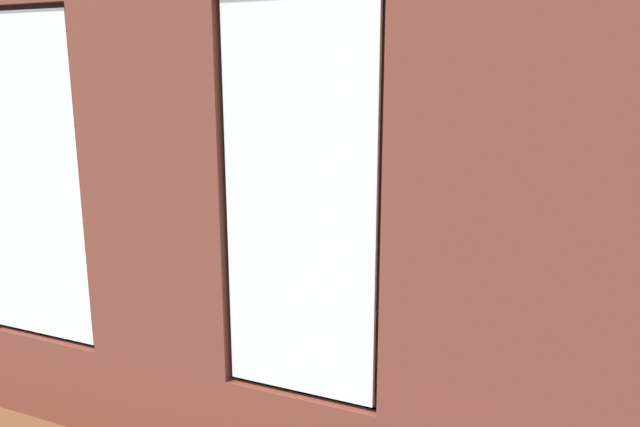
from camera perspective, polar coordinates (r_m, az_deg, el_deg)
ground_plane at (r=6.14m, az=1.35°, el=-8.70°), size 6.21×5.93×0.10m
brick_wall_with_windows at (r=3.51m, az=-14.85°, el=2.71°), size 5.61×0.30×3.25m
white_wall_right at (r=7.10m, az=-20.45°, el=7.40°), size 0.10×4.93×3.25m
couch_by_window at (r=4.56m, az=-11.69°, el=-11.79°), size 2.07×0.87×0.80m
couch_left at (r=5.06m, az=21.58°, el=-9.92°), size 1.02×2.04×0.80m
coffee_table at (r=6.06m, az=2.31°, el=-4.63°), size 1.36×0.89×0.44m
cup_ceramic at (r=5.88m, az=2.77°, el=-4.21°), size 0.08×0.08×0.09m
candle_jar at (r=6.19m, az=1.24°, el=-3.26°), size 0.08×0.08×0.10m
table_plant_small at (r=6.01m, az=2.33°, el=-3.04°), size 0.14×0.14×0.23m
remote_black at (r=6.08m, az=-1.72°, el=-3.96°), size 0.17×0.05×0.02m
remote_gray at (r=6.06m, az=6.15°, el=-4.08°), size 0.13×0.17×0.02m
media_console at (r=7.39m, az=-16.12°, el=-3.08°), size 1.11×0.42×0.48m
tv_flatscreen at (r=7.26m, az=-16.38°, el=1.17°), size 0.94×0.20×0.64m
papasan_chair at (r=7.76m, az=3.02°, el=-0.39°), size 1.00×1.00×0.66m
potted_plant_near_tv at (r=6.20m, az=-18.46°, el=-2.05°), size 1.11×1.10×1.27m
potted_plant_corner_near_left at (r=7.40m, az=23.81°, el=-0.21°), size 1.09×0.92×1.43m
potted_plant_by_left_couch at (r=6.41m, az=18.67°, el=-4.14°), size 0.44×0.44×0.59m
potted_plant_mid_room_small at (r=6.82m, az=8.96°, el=-3.34°), size 0.26×0.26×0.49m
potted_plant_corner_far_left at (r=3.58m, az=23.45°, el=-13.16°), size 0.71×0.71×1.08m
potted_plant_between_couches at (r=3.92m, az=7.14°, el=-12.91°), size 0.48×0.48×0.80m
potted_plant_foreground_right at (r=8.54m, az=-7.15°, el=2.65°), size 0.79×0.77×1.22m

